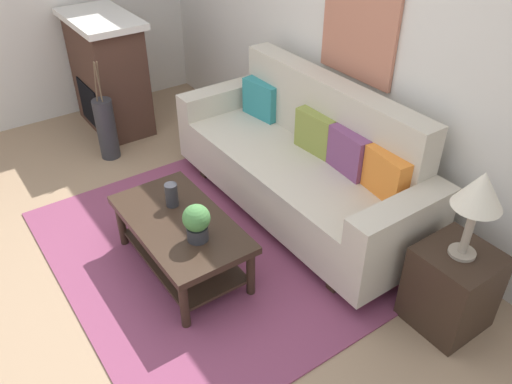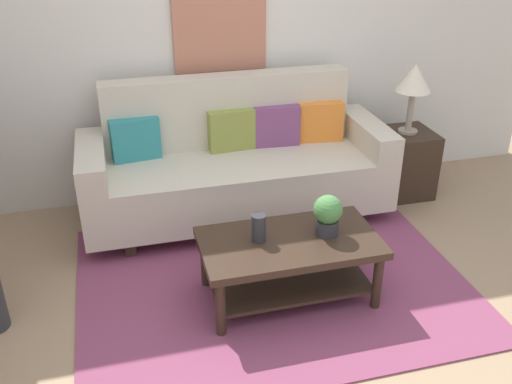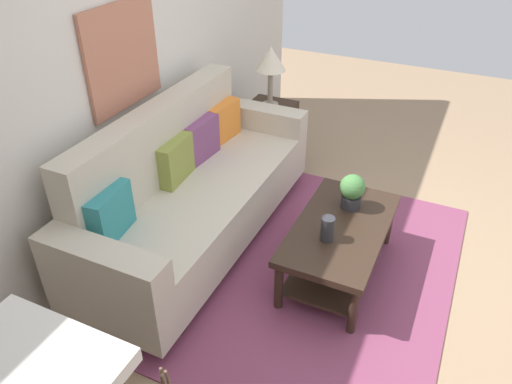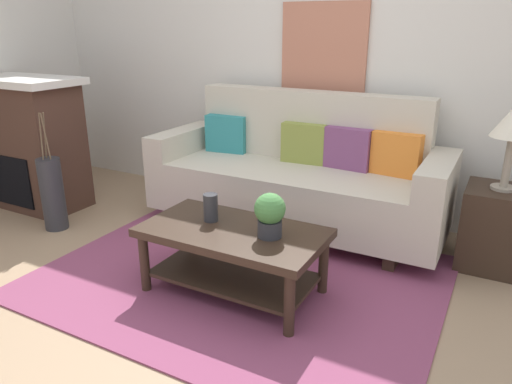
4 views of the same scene
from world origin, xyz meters
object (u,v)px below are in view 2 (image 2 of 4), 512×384
Objects in this scene: couch at (235,166)px; throw_pillow_orange at (320,122)px; side_table at (404,163)px; throw_pillow_teal at (135,139)px; table_lamp at (414,81)px; tabletop_vase at (259,228)px; framed_painting at (220,26)px; coffee_table at (289,255)px; potted_plant_tabletop at (328,214)px; throw_pillow_olive at (231,130)px; throw_pillow_plum at (277,126)px.

throw_pillow_orange is (0.74, 0.12, 0.25)m from couch.
side_table is (0.73, -0.12, -0.40)m from throw_pillow_orange.
throw_pillow_teal is 1.00× the size of throw_pillow_orange.
table_lamp is at bearing 0.36° from couch.
throw_pillow_teal is 2.07× the size of tabletop_vase.
side_table is at bearing -17.28° from framed_painting.
potted_plant_tabletop reaches higher than coffee_table.
table_lamp is (0.00, 0.00, 0.71)m from side_table.
potted_plant_tabletop is at bearing -4.98° from tabletop_vase.
side_table is at bearing -4.51° from throw_pillow_olive.
framed_painting reaches higher than throw_pillow_orange.
couch reaches higher than side_table.
side_table is at bearing 0.36° from couch.
throw_pillow_plum reaches higher than potted_plant_tabletop.
framed_painting is (-0.00, 0.47, 0.98)m from couch.
throw_pillow_teal is 1.55m from coffee_table.
throw_pillow_olive is 0.49× the size of framed_painting.
throw_pillow_olive is 0.37m from throw_pillow_plum.
side_table is (1.15, 1.14, -0.29)m from potted_plant_tabletop.
throw_pillow_plum is 1.18m from side_table.
couch is at bearing -179.64° from table_lamp.
couch is 1.18m from potted_plant_tabletop.
throw_pillow_teal is (-0.74, 0.12, 0.25)m from couch.
couch reaches higher than throw_pillow_olive.
coffee_table is (0.08, -1.13, -0.12)m from couch.
throw_pillow_orange is 0.64× the size of side_table.
throw_pillow_orange is 0.81m from table_lamp.
side_table is (1.47, -0.12, -0.40)m from throw_pillow_olive.
table_lamp reaches higher than side_table.
coffee_table is 1.92m from table_lamp.
throw_pillow_teal is 2.24m from side_table.
tabletop_vase is (0.63, -1.22, -0.16)m from throw_pillow_teal.
side_table is (1.47, 0.01, -0.15)m from couch.
throw_pillow_orange is at bearing 9.64° from couch.
side_table is 1.91m from framed_painting.
potted_plant_tabletop is (-0.41, -1.25, -0.11)m from throw_pillow_orange.
side_table is (2.20, -0.12, -0.40)m from throw_pillow_teal.
coffee_table is 0.28m from tabletop_vase.
framed_painting is at bearing 90.00° from throw_pillow_olive.
throw_pillow_olive is 1.30m from potted_plant_tabletop.
table_lamp is at bearing 0.00° from side_table.
throw_pillow_teal reaches higher than coffee_table.
throw_pillow_orange is 1.32m from potted_plant_tabletop.
side_table is 0.77× the size of framed_painting.
tabletop_vase is 0.66× the size of potted_plant_tabletop.
tabletop_vase is at bearing -95.46° from couch.
throw_pillow_plum is at bearing 0.00° from throw_pillow_olive.
side_table is at bearing -8.98° from throw_pillow_orange.
tabletop_vase is (-0.47, -1.22, -0.16)m from throw_pillow_plum.
throw_pillow_orange is (0.37, 0.00, 0.00)m from throw_pillow_plum.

